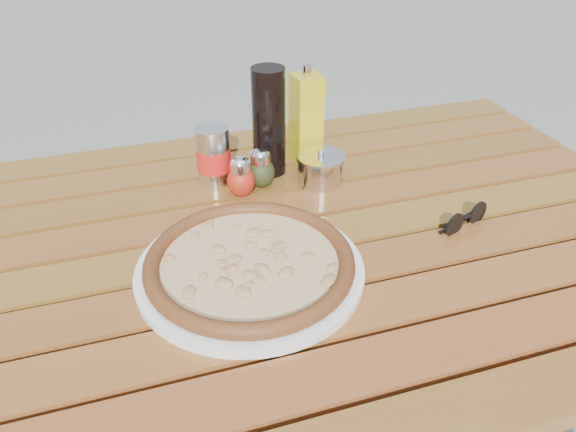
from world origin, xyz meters
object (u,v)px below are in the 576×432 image
object	(u,v)px
olive_oil_cruet	(306,119)
sunglasses	(465,219)
plate	(250,270)
dark_bottle	(269,122)
soda_can	(214,157)
parmesan_tin	(321,168)
pizza	(250,262)
oregano_shaker	(261,169)
pepper_shaker	(241,178)
table	(291,271)

from	to	relation	value
olive_oil_cruet	sunglasses	distance (m)	0.38
plate	dark_bottle	bearing A→B (deg)	68.61
soda_can	parmesan_tin	distance (m)	0.21
soda_can	parmesan_tin	xyz separation A→B (m)	(0.20, -0.06, -0.03)
dark_bottle	soda_can	bearing A→B (deg)	-172.90
pizza	soda_can	xyz separation A→B (m)	(0.01, 0.30, 0.04)
plate	sunglasses	world-z (taller)	sunglasses
oregano_shaker	dark_bottle	xyz separation A→B (m)	(0.03, 0.05, 0.07)
soda_can	olive_oil_cruet	bearing A→B (deg)	9.76
pizza	dark_bottle	bearing A→B (deg)	68.61
plate	sunglasses	bearing A→B (deg)	1.86
pepper_shaker	dark_bottle	size ratio (longest dim) A/B	0.37
table	oregano_shaker	xyz separation A→B (m)	(-0.00, 0.18, 0.11)
table	plate	xyz separation A→B (m)	(-0.09, -0.08, 0.08)
dark_bottle	sunglasses	world-z (taller)	dark_bottle
pepper_shaker	olive_oil_cruet	size ratio (longest dim) A/B	0.39
plate	soda_can	size ratio (longest dim) A/B	3.00
pizza	dark_bottle	xyz separation A→B (m)	(0.12, 0.31, 0.09)
sunglasses	plate	bearing A→B (deg)	162.36
plate	soda_can	xyz separation A→B (m)	(0.01, 0.30, 0.05)
soda_can	parmesan_tin	world-z (taller)	soda_can
pizza	olive_oil_cruet	distance (m)	0.40
plate	pepper_shaker	distance (m)	0.25
pepper_shaker	dark_bottle	world-z (taller)	dark_bottle
pepper_shaker	soda_can	world-z (taller)	soda_can
oregano_shaker	parmesan_tin	distance (m)	0.12
pepper_shaker	pizza	bearing A→B (deg)	-100.47
pizza	oregano_shaker	distance (m)	0.28
oregano_shaker	parmesan_tin	size ratio (longest dim) A/B	0.84
plate	pizza	bearing A→B (deg)	-161.57
pizza	pepper_shaker	world-z (taller)	pepper_shaker
table	pizza	xyz separation A→B (m)	(-0.09, -0.08, 0.10)
sunglasses	table	bearing A→B (deg)	148.59
table	dark_bottle	size ratio (longest dim) A/B	6.36
oregano_shaker	parmesan_tin	world-z (taller)	oregano_shaker
table	pepper_shaker	xyz separation A→B (m)	(-0.05, 0.16, 0.11)
oregano_shaker	olive_oil_cruet	size ratio (longest dim) A/B	0.39
oregano_shaker	parmesan_tin	bearing A→B (deg)	-10.06
pizza	dark_bottle	distance (m)	0.35
dark_bottle	sunglasses	xyz separation A→B (m)	(0.27, -0.30, -0.09)
pepper_shaker	soda_can	xyz separation A→B (m)	(-0.04, 0.06, 0.02)
pizza	parmesan_tin	bearing A→B (deg)	49.18
oregano_shaker	dark_bottle	distance (m)	0.10
dark_bottle	sunglasses	size ratio (longest dim) A/B	2.03
dark_bottle	pizza	bearing A→B (deg)	-111.39
plate	oregano_shaker	bearing A→B (deg)	70.90
pizza	parmesan_tin	size ratio (longest dim) A/B	3.72
plate	sunglasses	distance (m)	0.40
plate	olive_oil_cruet	distance (m)	0.40
plate	sunglasses	size ratio (longest dim) A/B	3.33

